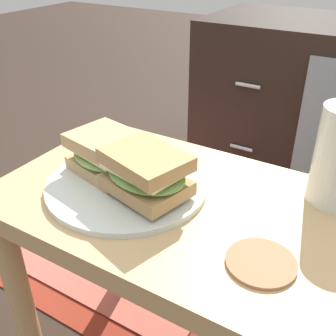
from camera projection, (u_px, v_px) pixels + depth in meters
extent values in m
cube|color=tan|center=(173.00, 206.00, 0.64)|extent=(0.56, 0.36, 0.04)
cylinder|color=tan|center=(22.00, 305.00, 0.76)|extent=(0.04, 0.04, 0.43)
cylinder|color=tan|center=(116.00, 223.00, 0.97)|extent=(0.04, 0.04, 0.43)
cylinder|color=tan|center=(324.00, 306.00, 0.75)|extent=(0.04, 0.04, 0.43)
cylinder|color=silver|center=(248.00, 86.00, 1.26)|extent=(0.08, 0.01, 0.01)
cylinder|color=silver|center=(241.00, 148.00, 1.37)|extent=(0.08, 0.01, 0.01)
cube|color=maroon|center=(111.00, 223.00, 1.30)|extent=(1.02, 0.73, 0.01)
cube|color=#BA5B4C|center=(111.00, 222.00, 1.30)|extent=(0.84, 0.60, 0.00)
cylinder|color=silver|center=(127.00, 184.00, 0.65)|extent=(0.26, 0.26, 0.01)
cube|color=tan|center=(109.00, 164.00, 0.68)|extent=(0.14, 0.12, 0.02)
ellipsoid|color=#8CB260|center=(108.00, 154.00, 0.67)|extent=(0.15, 0.13, 0.02)
cube|color=beige|center=(108.00, 149.00, 0.66)|extent=(0.13, 0.11, 0.01)
cube|color=tan|center=(107.00, 141.00, 0.65)|extent=(0.13, 0.12, 0.02)
cube|color=tan|center=(146.00, 185.00, 0.61)|extent=(0.14, 0.12, 0.02)
ellipsoid|color=#729E4C|center=(146.00, 174.00, 0.60)|extent=(0.15, 0.13, 0.02)
cube|color=beige|center=(146.00, 167.00, 0.59)|extent=(0.13, 0.11, 0.01)
cube|color=tan|center=(146.00, 159.00, 0.59)|extent=(0.14, 0.12, 0.02)
cylinder|color=#996B47|center=(261.00, 262.00, 0.50)|extent=(0.09, 0.09, 0.01)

